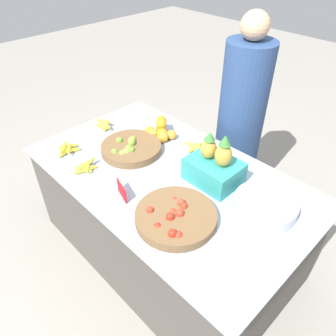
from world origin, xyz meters
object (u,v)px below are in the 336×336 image
(produce_crate, at_px, (214,167))
(vendor_person, at_px, (240,125))
(metal_bowl, at_px, (265,206))
(price_sign, at_px, (122,190))
(lime_bowl, at_px, (131,148))
(tomato_basket, at_px, (176,217))

(produce_crate, bearing_deg, vendor_person, 113.35)
(metal_bowl, relative_size, produce_crate, 0.98)
(vendor_person, bearing_deg, metal_bowl, -46.02)
(metal_bowl, height_order, vendor_person, vendor_person)
(price_sign, bearing_deg, vendor_person, 108.73)
(price_sign, xyz_separation_m, produce_crate, (0.28, 0.50, 0.06))
(lime_bowl, relative_size, metal_bowl, 1.20)
(lime_bowl, xyz_separation_m, price_sign, (0.33, -0.33, 0.02))
(lime_bowl, bearing_deg, tomato_basket, -19.33)
(metal_bowl, relative_size, vendor_person, 0.22)
(tomato_basket, relative_size, vendor_person, 0.28)
(produce_crate, bearing_deg, tomato_basket, -79.33)
(lime_bowl, xyz_separation_m, metal_bowl, (0.97, 0.17, 0.01))
(lime_bowl, distance_m, vendor_person, 0.92)
(produce_crate, bearing_deg, lime_bowl, -164.55)
(lime_bowl, relative_size, tomato_basket, 0.95)
(produce_crate, distance_m, vendor_person, 0.77)
(price_sign, height_order, produce_crate, produce_crate)
(tomato_basket, bearing_deg, lime_bowl, 160.67)
(price_sign, bearing_deg, produce_crate, 78.47)
(metal_bowl, xyz_separation_m, vendor_person, (-0.67, 0.69, -0.05))
(lime_bowl, height_order, produce_crate, produce_crate)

